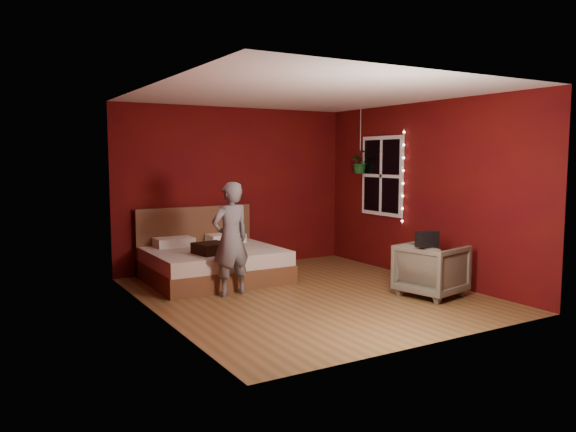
% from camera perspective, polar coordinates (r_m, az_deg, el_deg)
% --- Properties ---
extents(floor, '(4.50, 4.50, 0.00)m').
position_cam_1_polar(floor, '(7.45, 2.06, -7.99)').
color(floor, brown).
rests_on(floor, ground).
extents(room_walls, '(4.04, 4.54, 2.62)m').
position_cam_1_polar(room_walls, '(7.23, 2.12, 5.05)').
color(room_walls, '#570F09').
rests_on(room_walls, ground).
extents(window, '(0.05, 0.97, 1.27)m').
position_cam_1_polar(window, '(9.12, 9.52, 4.04)').
color(window, white).
rests_on(window, room_walls).
extents(fairy_lights, '(0.04, 0.04, 1.45)m').
position_cam_1_polar(fairy_lights, '(8.71, 11.61, 3.91)').
color(fairy_lights, silver).
rests_on(fairy_lights, room_walls).
extents(bed, '(1.87, 1.59, 1.03)m').
position_cam_1_polar(bed, '(8.36, -7.73, -4.61)').
color(bed, brown).
rests_on(bed, ground).
extents(person, '(0.58, 0.43, 1.48)m').
position_cam_1_polar(person, '(7.32, -5.85, -2.33)').
color(person, slate).
rests_on(person, ground).
extents(armchair, '(0.90, 0.88, 0.69)m').
position_cam_1_polar(armchair, '(7.54, 14.37, -5.31)').
color(armchair, '#676451').
rests_on(armchair, ground).
extents(handbag, '(0.29, 0.19, 0.19)m').
position_cam_1_polar(handbag, '(7.18, 13.95, -2.28)').
color(handbag, black).
rests_on(handbag, armchair).
extents(throw_pillow, '(0.48, 0.48, 0.15)m').
position_cam_1_polar(throw_pillow, '(7.84, -7.78, -3.27)').
color(throw_pillow, black).
rests_on(throw_pillow, bed).
extents(hanging_plant, '(0.41, 0.37, 1.07)m').
position_cam_1_polar(hanging_plant, '(9.42, 7.34, 5.46)').
color(hanging_plant, silver).
rests_on(hanging_plant, room_walls).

